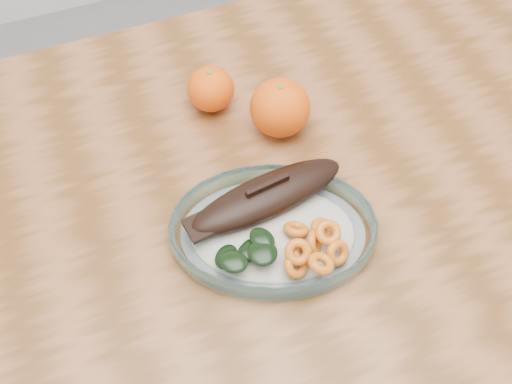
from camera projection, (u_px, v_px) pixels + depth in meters
The scene contains 4 objects.
dining_table at pixel (254, 240), 0.93m from camera, with size 1.20×0.80×0.75m.
plated_meal at pixel (273, 228), 0.80m from camera, with size 0.60×0.60×0.08m.
orange_left at pixel (211, 89), 0.93m from camera, with size 0.07×0.07×0.07m, color #FF3D05.
orange_right at pixel (280, 108), 0.89m from camera, with size 0.09×0.09×0.09m, color #FF3D05.
Camera 1 is at (-0.17, -0.46, 1.45)m, focal length 45.00 mm.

